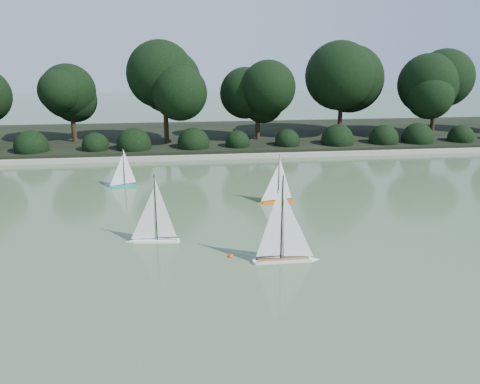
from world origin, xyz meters
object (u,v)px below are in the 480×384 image
Objects in this scene: sailboat_teal at (121,180)px; race_buoy at (231,257)px; sailboat_white_b at (289,248)px; sailboat_orange at (275,195)px; sailboat_white_a at (151,231)px.

race_buoy is at bearing -62.59° from sailboat_teal.
sailboat_white_b reaches higher than sailboat_teal.
sailboat_white_b is at bearing -55.71° from sailboat_teal.
sailboat_orange is (0.44, 3.79, -0.07)m from sailboat_white_b.
sailboat_orange is at bearing -25.66° from sailboat_teal.
sailboat_white_a is at bearing -143.37° from sailboat_orange.
sailboat_white_b is 3.81m from sailboat_orange.
sailboat_teal is (-4.05, 5.94, -0.09)m from sailboat_white_b.
sailboat_white_a reaches higher than sailboat_teal.
race_buoy is (-1.15, 0.35, -0.30)m from sailboat_white_b.
sailboat_white_b is (2.85, -1.34, 0.04)m from sailboat_white_a.
sailboat_orange is at bearing 65.24° from race_buoy.
sailboat_orange is (3.28, 2.44, -0.03)m from sailboat_white_a.
sailboat_white_b is 14.87× the size of race_buoy.
sailboat_orange reaches higher than sailboat_teal.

